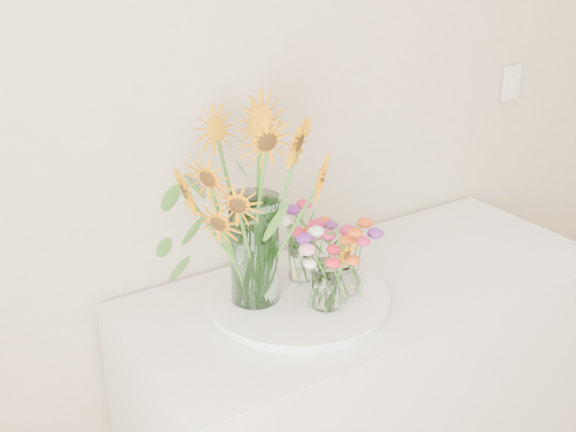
% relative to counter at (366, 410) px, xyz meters
% --- Properties ---
extents(counter, '(1.40, 0.60, 0.90)m').
position_rel_counter_xyz_m(counter, '(0.00, 0.00, 0.00)').
color(counter, white).
rests_on(counter, ground_plane).
extents(tray, '(0.46, 0.46, 0.02)m').
position_rel_counter_xyz_m(tray, '(-0.25, 0.01, 0.46)').
color(tray, white).
rests_on(tray, counter).
extents(mason_jar, '(0.16, 0.16, 0.29)m').
position_rel_counter_xyz_m(mason_jar, '(-0.35, 0.05, 0.62)').
color(mason_jar, '#A2D7C6').
rests_on(mason_jar, tray).
extents(sunflower_bouquet, '(0.79, 0.79, 0.54)m').
position_rel_counter_xyz_m(sunflower_bouquet, '(-0.35, 0.05, 0.75)').
color(sunflower_bouquet, orange).
rests_on(sunflower_bouquet, tray).
extents(small_vase_a, '(0.09, 0.09, 0.13)m').
position_rel_counter_xyz_m(small_vase_a, '(-0.22, -0.08, 0.54)').
color(small_vase_a, white).
rests_on(small_vase_a, tray).
extents(wildflower_posy_a, '(0.21, 0.21, 0.22)m').
position_rel_counter_xyz_m(wildflower_posy_a, '(-0.22, -0.08, 0.58)').
color(wildflower_posy_a, '#CC4811').
rests_on(wildflower_posy_a, tray).
extents(small_vase_b, '(0.12, 0.12, 0.14)m').
position_rel_counter_xyz_m(small_vase_b, '(-0.14, -0.05, 0.54)').
color(small_vase_b, white).
rests_on(small_vase_b, tray).
extents(wildflower_posy_b, '(0.22, 0.22, 0.23)m').
position_rel_counter_xyz_m(wildflower_posy_b, '(-0.14, -0.05, 0.59)').
color(wildflower_posy_b, '#CC4811').
rests_on(wildflower_posy_b, tray).
extents(small_vase_c, '(0.09, 0.09, 0.12)m').
position_rel_counter_xyz_m(small_vase_c, '(-0.19, 0.08, 0.54)').
color(small_vase_c, white).
rests_on(small_vase_c, tray).
extents(wildflower_posy_c, '(0.19, 0.19, 0.21)m').
position_rel_counter_xyz_m(wildflower_posy_c, '(-0.19, 0.08, 0.58)').
color(wildflower_posy_c, '#CC4811').
rests_on(wildflower_posy_c, tray).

